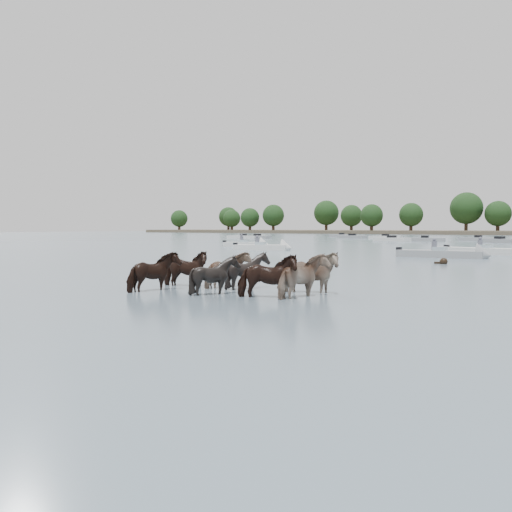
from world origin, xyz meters
The scene contains 9 objects.
ground centered at (0.00, 0.00, 0.00)m, with size 400.00×400.00×0.00m, color #4E6070.
shoreline centered at (-70.00, 150.00, 0.50)m, with size 160.00×30.00×1.00m, color #4C4233.
pony_herd centered at (2.39, -0.56, 0.52)m, with size 6.79×4.16×1.55m.
swimming_pony centered at (3.33, 16.78, 0.10)m, with size 0.72×0.44×0.44m.
motorboat_a centered at (-15.12, 26.21, 0.23)m, with size 5.46×3.39×1.92m.
motorboat_b centered at (1.85, 23.44, 0.22)m, with size 6.30×2.24×1.92m.
motorboat_c centered at (3.23, 29.64, 0.22)m, with size 6.92×2.61×1.92m.
motorboat_f centered at (-21.50, 32.11, 0.23)m, with size 5.02×3.48×1.92m.
treeline centered at (-65.61, 150.41, 6.19)m, with size 146.45×20.99×12.23m.
Camera 1 is at (13.20, -14.32, 2.06)m, focal length 38.89 mm.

